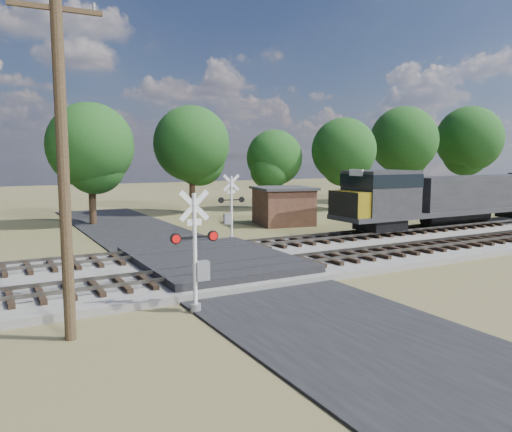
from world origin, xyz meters
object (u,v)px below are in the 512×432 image
crossing_signal_far (230,214)px  crossing_signal_near (197,262)px  utility_pole (63,158)px  equipment_shed (284,206)px

crossing_signal_far → crossing_signal_near: bearing=70.0°
crossing_signal_near → utility_pole: bearing=-170.2°
utility_pole → crossing_signal_far: bearing=50.2°
equipment_shed → utility_pole: bearing=-125.2°
equipment_shed → crossing_signal_far: bearing=-133.9°
utility_pole → crossing_signal_near: bearing=9.9°
utility_pole → equipment_shed: utility_pole is taller
crossing_signal_far → equipment_shed: 8.91m
crossing_signal_far → equipment_shed: bearing=-134.2°
utility_pole → equipment_shed: bearing=45.9°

